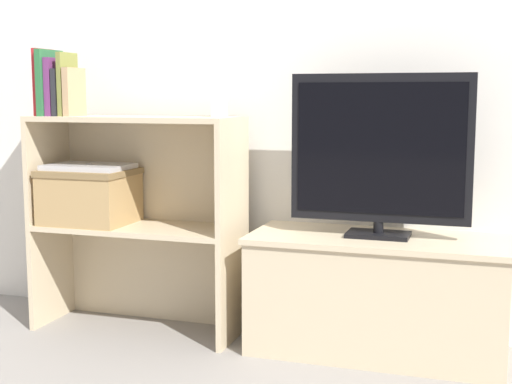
# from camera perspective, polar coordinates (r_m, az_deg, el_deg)

# --- Properties ---
(ground_plane) EXTENTS (16.00, 16.00, 0.00)m
(ground_plane) POSITION_cam_1_polar(r_m,az_deg,el_deg) (2.61, -1.11, -12.98)
(ground_plane) COLOR gray
(wall_back) EXTENTS (10.00, 0.05, 2.40)m
(wall_back) POSITION_cam_1_polar(r_m,az_deg,el_deg) (2.86, 1.69, 13.27)
(wall_back) COLOR silver
(wall_back) RESTS_ON ground_plane
(tv_stand) EXTENTS (0.92, 0.41, 0.43)m
(tv_stand) POSITION_cam_1_polar(r_m,az_deg,el_deg) (2.62, 9.64, -8.09)
(tv_stand) COLOR #CCB793
(tv_stand) RESTS_ON ground_plane
(tv) EXTENTS (0.63, 0.14, 0.57)m
(tv) POSITION_cam_1_polar(r_m,az_deg,el_deg) (2.53, 9.90, 3.19)
(tv) COLOR black
(tv) RESTS_ON tv_stand
(bookshelf_lower_tier) EXTENTS (0.81, 0.31, 0.42)m
(bookshelf_lower_tier) POSITION_cam_1_polar(r_m,az_deg,el_deg) (2.91, -8.85, -5.37)
(bookshelf_lower_tier) COLOR #CCB793
(bookshelf_lower_tier) RESTS_ON ground_plane
(bookshelf_upper_tier) EXTENTS (0.81, 0.31, 0.42)m
(bookshelf_upper_tier) POSITION_cam_1_polar(r_m,az_deg,el_deg) (2.85, -9.02, 2.95)
(bookshelf_upper_tier) COLOR #CCB793
(bookshelf_upper_tier) RESTS_ON bookshelf_lower_tier
(book_crimson) EXTENTS (0.02, 0.12, 0.26)m
(book_crimson) POSITION_cam_1_polar(r_m,az_deg,el_deg) (2.93, -16.61, 8.40)
(book_crimson) COLOR #B22328
(book_crimson) RESTS_ON bookshelf_upper_tier
(book_forest) EXTENTS (0.02, 0.16, 0.25)m
(book_forest) POSITION_cam_1_polar(r_m,az_deg,el_deg) (2.91, -16.16, 8.38)
(book_forest) COLOR #286638
(book_forest) RESTS_ON bookshelf_upper_tier
(book_plum) EXTENTS (0.03, 0.13, 0.22)m
(book_plum) POSITION_cam_1_polar(r_m,az_deg,el_deg) (2.90, -15.69, 8.09)
(book_plum) COLOR #6B2D66
(book_plum) RESTS_ON bookshelf_upper_tier
(book_charcoal) EXTENTS (0.02, 0.13, 0.18)m
(book_charcoal) POSITION_cam_1_polar(r_m,az_deg,el_deg) (2.88, -15.22, 7.68)
(book_charcoal) COLOR #232328
(book_charcoal) RESTS_ON bookshelf_upper_tier
(book_olive) EXTENTS (0.02, 0.12, 0.24)m
(book_olive) POSITION_cam_1_polar(r_m,az_deg,el_deg) (2.87, -14.84, 8.32)
(book_olive) COLOR olive
(book_olive) RESTS_ON bookshelf_upper_tier
(book_tan) EXTENTS (0.03, 0.13, 0.18)m
(book_tan) POSITION_cam_1_polar(r_m,az_deg,el_deg) (2.85, -14.34, 7.76)
(book_tan) COLOR tan
(book_tan) RESTS_ON bookshelf_upper_tier
(baby_monitor) EXTENTS (0.05, 0.04, 0.13)m
(baby_monitor) POSITION_cam_1_polar(r_m,az_deg,el_deg) (2.64, -2.95, 7.07)
(baby_monitor) COLOR white
(baby_monitor) RESTS_ON bookshelf_upper_tier
(storage_basket_left) EXTENTS (0.34, 0.28, 0.22)m
(storage_basket_left) POSITION_cam_1_polar(r_m,az_deg,el_deg) (2.90, -13.16, -0.12)
(storage_basket_left) COLOR tan
(storage_basket_left) RESTS_ON bookshelf_lower_tier
(laptop) EXTENTS (0.32, 0.22, 0.02)m
(laptop) POSITION_cam_1_polar(r_m,az_deg,el_deg) (2.88, -13.23, 1.99)
(laptop) COLOR #BCBCC1
(laptop) RESTS_ON storage_basket_left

